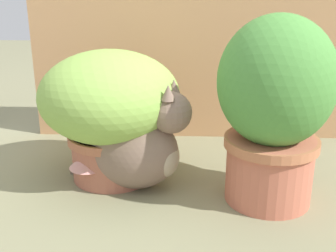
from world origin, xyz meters
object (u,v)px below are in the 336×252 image
grass_planter (110,107)px  mushroom_ornament_pink (88,162)px  cat (138,146)px  leafy_planter (274,105)px

grass_planter → mushroom_ornament_pink: (-0.06, -0.07, -0.14)m
mushroom_ornament_pink → cat: bearing=1.6°
mushroom_ornament_pink → leafy_planter: bearing=-6.0°
grass_planter → leafy_planter: bearing=-15.5°
grass_planter → cat: 0.14m
cat → mushroom_ornament_pink: size_ratio=3.53×
grass_planter → mushroom_ornament_pink: bearing=-129.4°
leafy_planter → cat: (-0.35, 0.05, -0.14)m
cat → mushroom_ornament_pink: (-0.14, -0.00, -0.05)m
grass_planter → cat: (0.08, -0.06, -0.09)m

